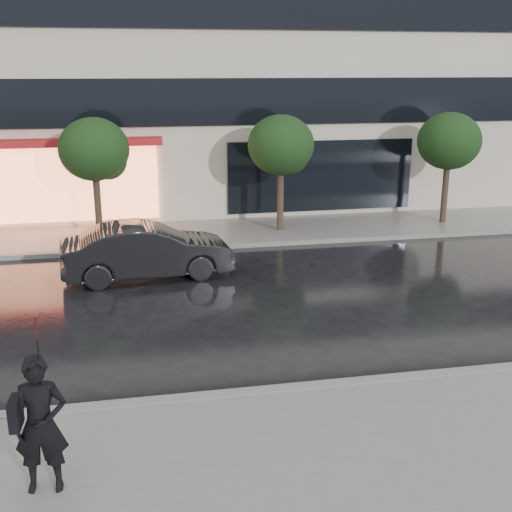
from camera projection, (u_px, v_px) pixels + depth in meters
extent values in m
plane|color=black|center=(246.00, 371.00, 12.00)|extent=(120.00, 120.00, 0.00)
cube|color=slate|center=(287.00, 471.00, 8.93)|extent=(60.00, 4.50, 0.12)
cube|color=slate|center=(192.00, 234.00, 21.63)|extent=(60.00, 3.50, 0.12)
cube|color=gray|center=(256.00, 393.00, 11.04)|extent=(60.00, 0.25, 0.14)
cube|color=gray|center=(197.00, 247.00, 19.98)|extent=(60.00, 0.25, 0.14)
cube|color=black|center=(183.00, 102.00, 22.01)|extent=(28.00, 0.12, 1.60)
cube|color=black|center=(180.00, 3.00, 21.11)|extent=(28.00, 0.12, 1.60)
cube|color=#FF8C59|center=(69.00, 184.00, 22.02)|extent=(6.00, 0.10, 2.60)
cube|color=#B41B20|center=(65.00, 143.00, 21.30)|extent=(6.40, 0.70, 0.25)
cube|color=black|center=(321.00, 176.00, 23.71)|extent=(7.00, 0.10, 2.60)
cylinder|color=#33261C|center=(98.00, 209.00, 20.54)|extent=(0.22, 0.22, 2.20)
ellipsoid|color=black|center=(94.00, 149.00, 20.00)|extent=(2.20, 2.20, 1.98)
sphere|color=black|center=(108.00, 161.00, 20.38)|extent=(1.20, 1.20, 1.20)
cylinder|color=#33261C|center=(280.00, 202.00, 21.65)|extent=(0.22, 0.22, 2.20)
ellipsoid|color=black|center=(281.00, 145.00, 21.11)|extent=(2.20, 2.20, 1.98)
sphere|color=black|center=(291.00, 156.00, 21.49)|extent=(1.20, 1.20, 1.20)
cylinder|color=#33261C|center=(445.00, 195.00, 22.76)|extent=(0.22, 0.22, 2.20)
ellipsoid|color=black|center=(449.00, 141.00, 22.23)|extent=(2.20, 2.20, 1.98)
sphere|color=black|center=(456.00, 152.00, 22.60)|extent=(1.20, 1.20, 1.20)
imported|color=black|center=(148.00, 251.00, 17.14)|extent=(4.66, 2.01, 1.49)
imported|color=black|center=(41.00, 425.00, 8.22)|extent=(0.71, 0.48, 1.89)
imported|color=#3C0B0F|center=(37.00, 343.00, 7.91)|extent=(0.85, 0.87, 0.75)
cylinder|color=black|center=(41.00, 375.00, 8.03)|extent=(0.02, 0.02, 0.94)
cube|color=black|center=(15.00, 413.00, 8.05)|extent=(0.14, 0.36, 0.40)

